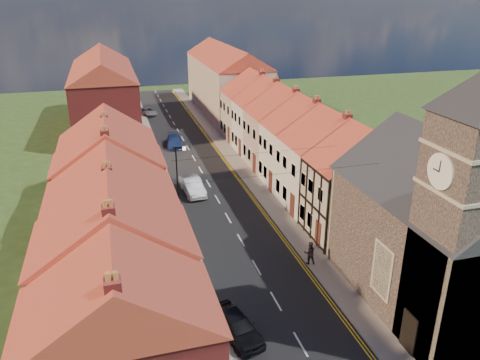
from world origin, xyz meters
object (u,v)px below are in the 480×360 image
Objects in this scene: pedestrian_left at (194,299)px; pedestrian_right at (310,253)px; lamppost at (178,176)px; church at (447,217)px; car_distant at (148,111)px; car_mid at (192,186)px; car_far at (174,141)px; car_near at (237,326)px.

pedestrian_right is (8.80, 2.90, 0.10)m from pedestrian_left.
lamppost is 4.00× the size of pedestrian_left.
church is 2.53× the size of lamppost.
car_distant is 47.16m from pedestrian_right.
lamppost is 5.23m from car_mid.
pedestrian_right is (5.20, -29.74, 0.33)m from car_far.
car_mid is 17.87m from pedestrian_left.
pedestrian_left is (-3.60, -32.64, 0.22)m from car_far.
church is 21.38m from lamppost.
car_near is at bearing 51.07° from pedestrian_right.
lamppost reaches higher than pedestrian_left.
church is at bearing 7.74° from pedestrian_left.
car_distant is at bearing 103.39° from church.
church is 8.90× the size of pedestrian_right.
car_near is 2.46× the size of pedestrian_right.
car_distant is at bearing -70.21° from pedestrian_right.
car_mid is 31.98m from car_distant.
lamppost is at bearing 78.27° from car_near.
church is at bearing -15.25° from car_near.
car_far is at bearing 73.38° from car_near.
lamppost reaches higher than car_near.
pedestrian_right reaches higher than car_distant.
car_mid is 15.75m from pedestrian_right.
church reaches higher than car_mid.
church is at bearing 144.61° from pedestrian_right.
car_near is 20.45m from car_mid.
pedestrian_left is (-1.90, 2.82, 0.15)m from car_near.
church reaches higher than pedestrian_left.
car_near is 52.37m from car_distant.
pedestrian_left is at bearing 167.80° from church.
pedestrian_left is (-1.92, -49.55, 0.30)m from car_distant.
lamppost is 1.28× the size of car_mid.
church is 3.41× the size of car_far.
pedestrian_left is at bearing -91.39° from car_far.
pedestrian_right is at bearing 133.21° from church.
lamppost is 16.63m from car_near.
pedestrian_left is (-3.12, -17.59, 0.10)m from car_mid.
pedestrian_left is (-14.46, 3.13, -5.01)m from church.
car_mid is at bearing 118.69° from church.
car_distant is (-12.54, 52.68, -5.31)m from church.
car_far is at bearing -68.69° from pedestrian_right.
church is at bearing -95.96° from car_distant.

